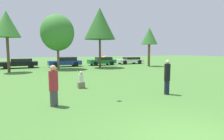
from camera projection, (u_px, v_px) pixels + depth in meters
person_thrower at (54, 86)px, 7.72m from camera, size 0.38×0.38×1.71m
person_catcher at (167, 77)px, 9.78m from camera, size 0.31×0.31×1.80m
frisbee at (104, 57)px, 8.63m from camera, size 0.23×0.23×0.09m
bystander_sitting at (81, 81)px, 11.44m from camera, size 0.40×0.33×1.04m
tree_1 at (6, 24)px, 18.99m from camera, size 2.66×2.66×6.27m
tree_2 at (57, 33)px, 22.46m from camera, size 3.96×3.96×6.53m
tree_3 at (100, 24)px, 24.31m from camera, size 4.03×4.03×7.72m
tree_4 at (149, 36)px, 26.70m from camera, size 2.37×2.37×5.48m
parked_car_black at (20, 63)px, 24.14m from camera, size 4.46×2.16×1.21m
parked_car_blue at (65, 62)px, 26.26m from camera, size 4.51×1.97×1.33m
parked_car_green at (102, 61)px, 28.91m from camera, size 4.24×2.02×1.24m
parked_car_white at (130, 60)px, 31.56m from camera, size 4.57×2.09×1.12m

